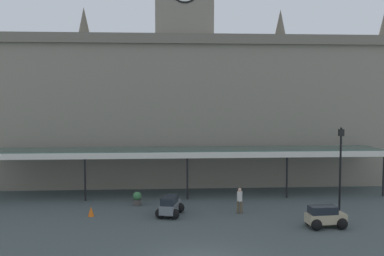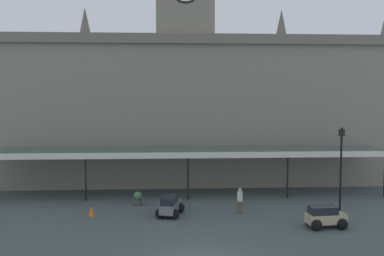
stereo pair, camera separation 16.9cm
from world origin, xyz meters
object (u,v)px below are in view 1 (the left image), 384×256
object	(u,v)px
traffic_cone	(91,211)
pedestrian_crossing_forecourt	(240,200)
planter_forecourt_centre	(137,198)
car_grey_estate	(170,207)
victorian_lamppost	(340,161)
car_beige_estate	(325,218)

from	to	relation	value
traffic_cone	pedestrian_crossing_forecourt	bearing A→B (deg)	0.39
traffic_cone	planter_forecourt_centre	distance (m)	3.75
car_grey_estate	pedestrian_crossing_forecourt	size ratio (longest dim) A/B	1.44
traffic_cone	planter_forecourt_centre	size ratio (longest dim) A/B	0.65
pedestrian_crossing_forecourt	planter_forecourt_centre	bearing A→B (deg)	159.81
victorian_lamppost	traffic_cone	xyz separation A→B (m)	(-15.96, 0.31, -3.12)
traffic_cone	car_beige_estate	bearing A→B (deg)	-12.88
traffic_cone	planter_forecourt_centre	xyz separation A→B (m)	(2.73, 2.55, 0.18)
victorian_lamppost	car_beige_estate	bearing A→B (deg)	-125.35
car_grey_estate	car_beige_estate	size ratio (longest dim) A/B	1.04
traffic_cone	victorian_lamppost	bearing A→B (deg)	-1.11
car_grey_estate	victorian_lamppost	world-z (taller)	victorian_lamppost
car_beige_estate	traffic_cone	size ratio (longest dim) A/B	3.71
car_grey_estate	pedestrian_crossing_forecourt	distance (m)	4.52
pedestrian_crossing_forecourt	planter_forecourt_centre	distance (m)	7.22
car_grey_estate	traffic_cone	xyz separation A→B (m)	(-4.99, 0.13, -0.25)
pedestrian_crossing_forecourt	car_beige_estate	bearing A→B (deg)	-36.30
car_beige_estate	victorian_lamppost	distance (m)	4.54
pedestrian_crossing_forecourt	planter_forecourt_centre	xyz separation A→B (m)	(-6.77, 2.49, -0.42)
car_beige_estate	traffic_cone	xyz separation A→B (m)	(-13.92, 3.18, -0.25)
pedestrian_crossing_forecourt	planter_forecourt_centre	size ratio (longest dim) A/B	1.74
pedestrian_crossing_forecourt	victorian_lamppost	distance (m)	6.95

